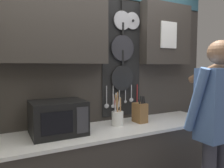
# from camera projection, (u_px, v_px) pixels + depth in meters

# --- Properties ---
(back_wall_unit) EXTENTS (2.91, 0.22, 2.45)m
(back_wall_unit) POSITION_uv_depth(u_px,v_px,m) (101.00, 64.00, 2.33)
(back_wall_unit) COLOR #38332D
(back_wall_unit) RESTS_ON ground_plane
(microwave) EXTENTS (0.46, 0.38, 0.30)m
(microwave) POSITION_uv_depth(u_px,v_px,m) (58.00, 118.00, 1.93)
(microwave) COLOR black
(microwave) RESTS_ON base_cabinet_counter
(knife_block) EXTENTS (0.12, 0.15, 0.29)m
(knife_block) POSITION_uv_depth(u_px,v_px,m) (140.00, 112.00, 2.35)
(knife_block) COLOR brown
(knife_block) RESTS_ON base_cabinet_counter
(utensil_crock) EXTENTS (0.12, 0.12, 0.34)m
(utensil_crock) POSITION_uv_depth(u_px,v_px,m) (117.00, 117.00, 2.22)
(utensil_crock) COLOR white
(utensil_crock) RESTS_ON base_cabinet_counter
(person) EXTENTS (0.54, 0.65, 1.74)m
(person) POSITION_uv_depth(u_px,v_px,m) (216.00, 119.00, 1.96)
(person) COLOR #383842
(person) RESTS_ON ground_plane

